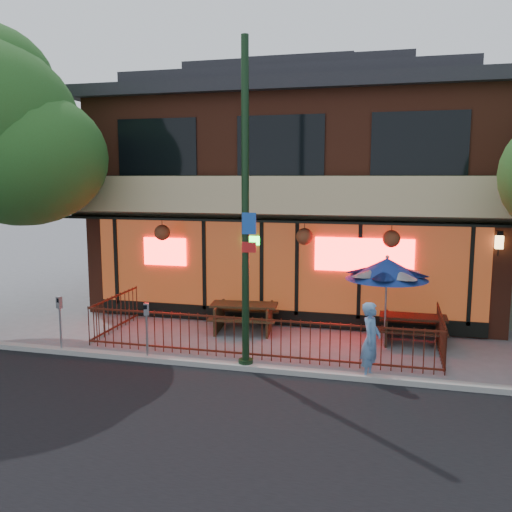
{
  "coord_description": "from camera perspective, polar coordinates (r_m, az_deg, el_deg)",
  "views": [
    {
      "loc": [
        3.02,
        -11.4,
        4.17
      ],
      "look_at": [
        -0.38,
        2.0,
        2.13
      ],
      "focal_mm": 38.0,
      "sensor_mm": 36.0,
      "label": 1
    }
  ],
  "objects": [
    {
      "name": "curb",
      "position": [
        12.03,
        -1.21,
        -11.6
      ],
      "size": [
        80.0,
        0.25,
        0.12
      ],
      "primitive_type": "cube",
      "color": "#999993",
      "rests_on": "ground"
    },
    {
      "name": "street_light",
      "position": [
        11.44,
        -1.12,
        3.26
      ],
      "size": [
        0.43,
        0.32,
        7.0
      ],
      "color": "black",
      "rests_on": "ground"
    },
    {
      "name": "ground",
      "position": [
        12.5,
        -0.59,
        -11.1
      ],
      "size": [
        80.0,
        80.0,
        0.0
      ],
      "primitive_type": "plane",
      "color": "gray",
      "rests_on": "ground"
    },
    {
      "name": "picnic_table_right",
      "position": [
        14.3,
        16.18,
        -6.99
      ],
      "size": [
        1.65,
        1.27,
        0.7
      ],
      "color": "#311C11",
      "rests_on": "ground"
    },
    {
      "name": "picnic_table_left",
      "position": [
        14.75,
        -1.25,
        -6.03
      ],
      "size": [
        1.92,
        1.55,
        0.76
      ],
      "color": "#3F2B16",
      "rests_on": "ground"
    },
    {
      "name": "restaurant_building",
      "position": [
        18.75,
        5.01,
        8.21
      ],
      "size": [
        12.96,
        9.49,
        8.05
      ],
      "color": "#602A1B",
      "rests_on": "ground"
    },
    {
      "name": "parking_meter_near",
      "position": [
        12.57,
        -11.44,
        -6.82
      ],
      "size": [
        0.15,
        0.14,
        1.34
      ],
      "color": "#93969B",
      "rests_on": "ground"
    },
    {
      "name": "patio_umbrella",
      "position": [
        13.53,
        13.61,
        -1.32
      ],
      "size": [
        2.0,
        2.0,
        2.28
      ],
      "color": "gray",
      "rests_on": "ground"
    },
    {
      "name": "patio_fence",
      "position": [
        12.77,
        -0.01,
        -7.7
      ],
      "size": [
        8.44,
        2.62,
        1.0
      ],
      "color": "#4B1B10",
      "rests_on": "ground"
    },
    {
      "name": "parking_meter_far",
      "position": [
        13.66,
        -19.95,
        -5.85
      ],
      "size": [
        0.15,
        0.13,
        1.37
      ],
      "color": "#9FA2A8",
      "rests_on": "ground"
    },
    {
      "name": "pedestrian",
      "position": [
        11.55,
        11.99,
        -8.72
      ],
      "size": [
        0.51,
        0.66,
        1.62
      ],
      "primitive_type": "imported",
      "rotation": [
        0.0,
        0.0,
        1.36
      ],
      "color": "#5983B2",
      "rests_on": "ground"
    }
  ]
}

